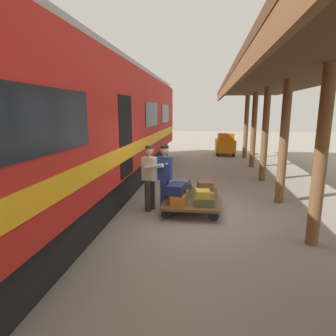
{
  "coord_description": "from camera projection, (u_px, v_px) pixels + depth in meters",
  "views": [
    {
      "loc": [
        -0.1,
        6.76,
        2.57
      ],
      "look_at": [
        0.86,
        -0.14,
        1.15
      ],
      "focal_mm": 29.93,
      "sensor_mm": 36.0,
      "label": 1
    }
  ],
  "objects": [
    {
      "name": "baggage_tug",
      "position": [
        225.0,
        144.0,
        16.53
      ],
      "size": [
        1.13,
        1.72,
        1.3
      ],
      "color": "orange",
      "rests_on": "ground_plane"
    },
    {
      "name": "suitcase_orange_carryall",
      "position": [
        178.0,
        198.0,
        6.96
      ],
      "size": [
        0.42,
        0.6,
        0.24
      ],
      "primitive_type": "cube",
      "rotation": [
        0.0,
        0.0,
        0.08
      ],
      "color": "#CC6B23",
      "rests_on": "luggage_cart"
    },
    {
      "name": "train_car",
      "position": [
        69.0,
        131.0,
        7.13
      ],
      "size": [
        3.02,
        18.96,
        4.0
      ],
      "color": "#B21E19",
      "rests_on": "ground_plane"
    },
    {
      "name": "suitcase_tan_vintage",
      "position": [
        204.0,
        193.0,
        7.42
      ],
      "size": [
        0.53,
        0.66,
        0.2
      ],
      "primitive_type": "cube",
      "rotation": [
        0.0,
        0.0,
        0.08
      ],
      "color": "tan",
      "rests_on": "luggage_cart"
    },
    {
      "name": "suitcase_slate_roller",
      "position": [
        181.0,
        184.0,
        7.47
      ],
      "size": [
        0.46,
        0.42,
        0.22
      ],
      "primitive_type": "cube",
      "rotation": [
        0.0,
        0.0,
        -0.14
      ],
      "color": "#4C515B",
      "rests_on": "suitcase_cream_canvas"
    },
    {
      "name": "porter_by_door",
      "position": [
        150.0,
        176.0,
        7.22
      ],
      "size": [
        0.73,
        0.57,
        1.7
      ],
      "color": "#332D28",
      "rests_on": "ground_plane"
    },
    {
      "name": "suitcase_olive_duffel",
      "position": [
        204.0,
        200.0,
        6.88
      ],
      "size": [
        0.5,
        0.6,
        0.2
      ],
      "primitive_type": "cube",
      "rotation": [
        0.0,
        0.0,
        0.04
      ],
      "color": "brown",
      "rests_on": "luggage_cart"
    },
    {
      "name": "suitcase_cream_canvas",
      "position": [
        180.0,
        192.0,
        7.5
      ],
      "size": [
        0.47,
        0.61,
        0.23
      ],
      "primitive_type": "cube",
      "rotation": [
        0.0,
        0.0,
        -0.03
      ],
      "color": "beige",
      "rests_on": "luggage_cart"
    },
    {
      "name": "platform_canopy",
      "position": [
        302.0,
        80.0,
        6.15
      ],
      "size": [
        3.2,
        18.98,
        3.56
      ],
      "color": "brown",
      "rests_on": "ground_plane"
    },
    {
      "name": "luggage_cart",
      "position": [
        192.0,
        198.0,
        7.49
      ],
      "size": [
        1.41,
        2.03,
        0.32
      ],
      "color": "brown",
      "rests_on": "ground_plane"
    },
    {
      "name": "suitcase_teal_softside",
      "position": [
        182.0,
        187.0,
        8.05
      ],
      "size": [
        0.53,
        0.64,
        0.19
      ],
      "primitive_type": "cube",
      "rotation": [
        0.0,
        0.0,
        -0.14
      ],
      "color": "#1E666B",
      "rests_on": "luggage_cart"
    },
    {
      "name": "suitcase_yellow_case",
      "position": [
        203.0,
        193.0,
        6.85
      ],
      "size": [
        0.38,
        0.4,
        0.15
      ],
      "primitive_type": "cube",
      "rotation": [
        0.0,
        0.0,
        0.13
      ],
      "color": "gold",
      "rests_on": "suitcase_olive_duffel"
    },
    {
      "name": "suitcase_navy_fabric",
      "position": [
        176.0,
        189.0,
        6.88
      ],
      "size": [
        0.46,
        0.55,
        0.25
      ],
      "primitive_type": "cube",
      "rotation": [
        0.0,
        0.0,
        -0.16
      ],
      "color": "navy",
      "rests_on": "suitcase_orange_carryall"
    },
    {
      "name": "ground_plane",
      "position": [
        201.0,
        214.0,
        7.09
      ],
      "size": [
        60.0,
        60.0,
        0.0
      ],
      "primitive_type": "plane",
      "color": "gray"
    },
    {
      "name": "porter_in_overalls",
      "position": [
        164.0,
        175.0,
        7.27
      ],
      "size": [
        0.72,
        0.52,
        1.7
      ],
      "color": "navy",
      "rests_on": "ground_plane"
    },
    {
      "name": "suitcase_maroon_trunk",
      "position": [
        204.0,
        188.0,
        7.96
      ],
      "size": [
        0.46,
        0.46,
        0.19
      ],
      "primitive_type": "cube",
      "rotation": [
        0.0,
        0.0,
        -0.04
      ],
      "color": "maroon",
      "rests_on": "luggage_cart"
    },
    {
      "name": "suitcase_brown_leather",
      "position": [
        205.0,
        185.0,
        7.38
      ],
      "size": [
        0.44,
        0.43,
        0.23
      ],
      "primitive_type": "cube",
      "rotation": [
        0.0,
        0.0,
        0.15
      ],
      "color": "brown",
      "rests_on": "suitcase_tan_vintage"
    }
  ]
}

